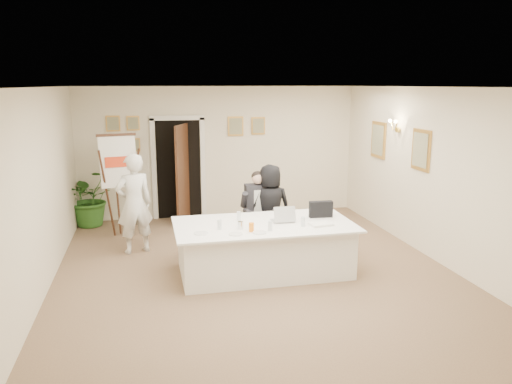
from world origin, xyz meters
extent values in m
plane|color=brown|center=(0.00, 0.00, 0.00)|extent=(7.00, 7.00, 0.00)
cube|color=white|center=(0.00, 0.00, 2.80)|extent=(6.00, 7.00, 0.02)
cube|color=#F3EBCD|center=(0.00, 3.50, 1.40)|extent=(6.00, 0.10, 2.80)
cube|color=#F3EBCD|center=(0.00, -3.50, 1.40)|extent=(6.00, 0.10, 2.80)
cube|color=#F3EBCD|center=(-3.00, 0.00, 1.40)|extent=(0.10, 7.00, 2.80)
cube|color=#F3EBCD|center=(3.00, 0.00, 1.40)|extent=(0.10, 7.00, 2.80)
cube|color=black|center=(-0.90, 3.47, 1.05)|extent=(0.92, 0.06, 2.10)
cube|color=white|center=(-1.42, 3.44, 1.05)|extent=(0.10, 0.06, 2.20)
cube|color=white|center=(-0.38, 3.44, 1.05)|extent=(0.10, 0.06, 2.20)
cube|color=#341B10|center=(-0.85, 3.05, 1.03)|extent=(0.33, 0.81, 2.02)
cube|color=white|center=(0.13, -0.11, 0.38)|extent=(2.52, 1.26, 0.75)
cube|color=white|center=(0.13, -0.11, 0.76)|extent=(2.70, 1.44, 0.03)
cube|color=white|center=(-2.09, 2.19, 1.45)|extent=(0.69, 0.33, 0.94)
imported|color=silver|center=(-1.80, 1.28, 0.86)|extent=(0.72, 0.58, 1.72)
imported|color=black|center=(0.50, 0.98, 0.75)|extent=(0.75, 0.50, 1.50)
imported|color=#2D6521|center=(-2.72, 3.20, 0.58)|extent=(1.36, 1.32, 1.16)
cube|color=black|center=(1.09, 0.06, 0.90)|extent=(0.37, 0.12, 0.26)
cube|color=white|center=(0.94, -0.38, 0.79)|extent=(0.36, 0.28, 0.03)
cylinder|color=white|center=(-0.86, -0.43, 0.78)|extent=(0.24, 0.24, 0.01)
cylinder|color=white|center=(-0.39, -0.57, 0.78)|extent=(0.20, 0.20, 0.01)
cylinder|color=white|center=(-0.04, -0.57, 0.78)|extent=(0.24, 0.24, 0.01)
cylinder|color=silver|center=(-0.57, -0.27, 0.84)|extent=(0.07, 0.07, 0.14)
cylinder|color=silver|center=(0.13, -0.49, 0.84)|extent=(0.08, 0.08, 0.14)
cylinder|color=silver|center=(0.66, -0.37, 0.84)|extent=(0.08, 0.08, 0.14)
cylinder|color=silver|center=(-0.21, 0.15, 0.84)|extent=(0.08, 0.08, 0.14)
cylinder|color=orange|center=(-0.14, -0.48, 0.84)|extent=(0.08, 0.08, 0.13)
cylinder|color=silver|center=(-0.27, -0.31, 0.83)|extent=(0.09, 0.09, 0.11)
camera|label=1|loc=(-1.56, -7.18, 2.84)|focal=35.00mm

